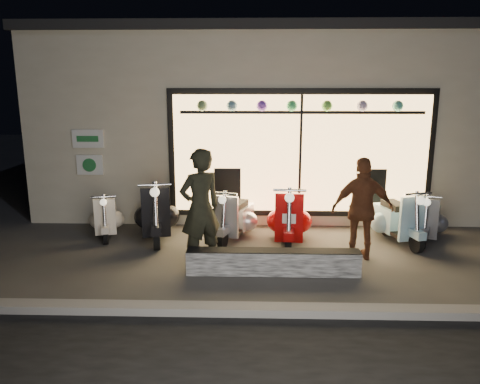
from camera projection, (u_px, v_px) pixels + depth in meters
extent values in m
plane|color=#383533|center=(262.00, 259.00, 8.09)|extent=(40.00, 40.00, 0.00)
cube|color=slate|center=(264.00, 310.00, 6.13)|extent=(40.00, 0.25, 0.12)
cube|color=beige|center=(260.00, 121.00, 12.51)|extent=(10.00, 6.00, 4.00)
cube|color=black|center=(261.00, 39.00, 12.04)|extent=(10.20, 6.20, 0.20)
cube|color=black|center=(300.00, 154.00, 9.65)|extent=(5.45, 0.06, 2.65)
cube|color=#FFBF6B|center=(300.00, 154.00, 9.61)|extent=(5.20, 0.04, 2.40)
cube|color=black|center=(302.00, 112.00, 9.38)|extent=(4.90, 0.06, 0.06)
cube|color=white|center=(88.00, 139.00, 9.69)|extent=(0.65, 0.04, 0.38)
cube|color=white|center=(90.00, 165.00, 9.81)|extent=(0.55, 0.04, 0.42)
cube|color=black|center=(273.00, 262.00, 7.41)|extent=(2.73, 0.28, 0.40)
cylinder|color=black|center=(223.00, 240.00, 8.59)|extent=(0.20, 0.34, 0.33)
cylinder|color=black|center=(241.00, 225.00, 9.48)|extent=(0.21, 0.35, 0.33)
cube|color=#BBBAC0|center=(227.00, 217.00, 8.69)|extent=(0.45, 0.20, 0.80)
cube|color=#BBBAC0|center=(239.00, 217.00, 9.34)|extent=(0.60, 0.77, 0.45)
cube|color=black|center=(237.00, 205.00, 9.19)|extent=(0.43, 0.60, 0.12)
sphere|color=#FFF2CC|center=(222.00, 200.00, 8.41)|extent=(0.18, 0.18, 0.15)
cylinder|color=black|center=(288.00, 245.00, 8.24)|extent=(0.14, 0.38, 0.37)
cylinder|color=black|center=(289.00, 226.00, 9.31)|extent=(0.16, 0.38, 0.37)
cube|color=#B40B0B|center=(289.00, 218.00, 8.37)|extent=(0.51, 0.12, 0.90)
cube|color=#B40B0B|center=(289.00, 217.00, 9.15)|extent=(0.53, 0.81, 0.51)
cube|color=black|center=(290.00, 203.00, 8.97)|extent=(0.36, 0.64, 0.13)
sphere|color=#FFF2CC|center=(290.00, 198.00, 8.04)|extent=(0.18, 0.18, 0.17)
cylinder|color=black|center=(157.00, 240.00, 8.51)|extent=(0.19, 0.40, 0.39)
cylinder|color=black|center=(157.00, 222.00, 9.60)|extent=(0.21, 0.41, 0.39)
cube|color=black|center=(156.00, 213.00, 8.64)|extent=(0.53, 0.18, 0.93)
cube|color=black|center=(157.00, 212.00, 9.44)|extent=(0.62, 0.87, 0.52)
cube|color=black|center=(156.00, 198.00, 9.26)|extent=(0.43, 0.69, 0.14)
sphere|color=#FFF2CC|center=(155.00, 192.00, 8.30)|extent=(0.20, 0.20, 0.17)
cylinder|color=black|center=(106.00, 237.00, 8.81)|extent=(0.16, 0.31, 0.29)
cylinder|color=black|center=(108.00, 224.00, 9.63)|extent=(0.18, 0.31, 0.29)
cube|color=#F2E1C6|center=(105.00, 217.00, 8.90)|extent=(0.40, 0.16, 0.71)
cube|color=#F2E1C6|center=(107.00, 216.00, 9.50)|extent=(0.51, 0.68, 0.40)
cube|color=black|center=(106.00, 206.00, 9.37)|extent=(0.36, 0.53, 0.10)
sphere|color=#FFF2CC|center=(103.00, 202.00, 8.65)|extent=(0.16, 0.16, 0.13)
cylinder|color=black|center=(417.00, 244.00, 8.36)|extent=(0.18, 0.36, 0.35)
cylinder|color=black|center=(387.00, 227.00, 9.32)|extent=(0.20, 0.37, 0.35)
cube|color=#95C1D3|center=(412.00, 219.00, 8.47)|extent=(0.47, 0.18, 0.83)
cube|color=#95C1D3|center=(391.00, 218.00, 9.18)|extent=(0.59, 0.80, 0.47)
cube|color=black|center=(394.00, 205.00, 9.02)|extent=(0.42, 0.62, 0.12)
sphere|color=#FFF2CC|center=(421.00, 201.00, 8.17)|extent=(0.19, 0.19, 0.15)
cylinder|color=black|center=(423.00, 240.00, 8.58)|extent=(0.22, 0.32, 0.31)
cylinder|color=black|center=(428.00, 227.00, 9.39)|extent=(0.23, 0.33, 0.31)
cube|color=slate|center=(426.00, 219.00, 8.67)|extent=(0.41, 0.24, 0.76)
cube|color=slate|center=(428.00, 219.00, 9.26)|extent=(0.62, 0.75, 0.43)
cube|color=black|center=(429.00, 207.00, 9.12)|extent=(0.45, 0.58, 0.11)
sphere|color=#FFF2CC|center=(427.00, 202.00, 8.41)|extent=(0.18, 0.18, 0.14)
imported|color=black|center=(200.00, 208.00, 7.60)|extent=(0.86, 0.79, 1.97)
imported|color=brown|center=(362.00, 209.00, 7.93)|extent=(1.04, 0.44, 1.77)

